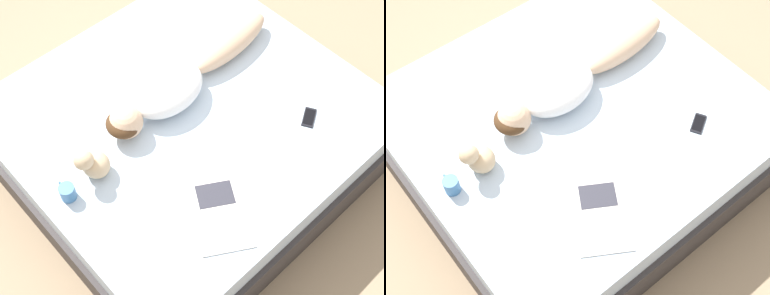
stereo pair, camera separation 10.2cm
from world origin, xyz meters
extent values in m
plane|color=#9E8466|center=(0.00, 0.00, 0.00)|extent=(12.00, 12.00, 0.00)
cube|color=#383333|center=(0.00, 0.00, 0.16)|extent=(1.89, 2.00, 0.32)
cube|color=silver|center=(0.00, 0.00, 0.42)|extent=(1.83, 1.94, 0.19)
ellipsoid|color=#DBB28E|center=(0.17, -0.50, 0.59)|extent=(0.25, 0.67, 0.16)
ellipsoid|color=white|center=(0.13, 0.03, 0.61)|extent=(0.37, 0.49, 0.19)
ellipsoid|color=#472D19|center=(0.10, 0.37, 0.61)|extent=(0.21, 0.19, 0.10)
sphere|color=#DBB28E|center=(0.11, 0.35, 0.61)|extent=(0.19, 0.19, 0.19)
cube|color=silver|center=(-0.70, 0.38, 0.52)|extent=(0.32, 0.34, 0.01)
cube|color=silver|center=(-0.51, 0.27, 0.52)|extent=(0.32, 0.34, 0.01)
cube|color=#2D2D38|center=(-0.51, 0.27, 0.52)|extent=(0.22, 0.23, 0.00)
cylinder|color=teal|center=(-0.01, 0.83, 0.56)|extent=(0.08, 0.08, 0.09)
cylinder|color=black|center=(-0.01, 0.83, 0.60)|extent=(0.07, 0.07, 0.01)
torus|color=teal|center=(0.04, 0.83, 0.56)|extent=(0.06, 0.01, 0.06)
cube|color=black|center=(-0.51, -0.47, 0.52)|extent=(0.12, 0.15, 0.01)
cube|color=black|center=(-0.51, -0.47, 0.52)|extent=(0.10, 0.12, 0.00)
ellipsoid|color=#D1B289|center=(0.02, 0.63, 0.58)|extent=(0.16, 0.15, 0.14)
sphere|color=#D1B289|center=(0.02, 0.68, 0.68)|extent=(0.11, 0.11, 0.11)
camera|label=1|loc=(-1.41, 1.25, 2.95)|focal=50.00mm
camera|label=2|loc=(-1.47, 1.18, 2.95)|focal=50.00mm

